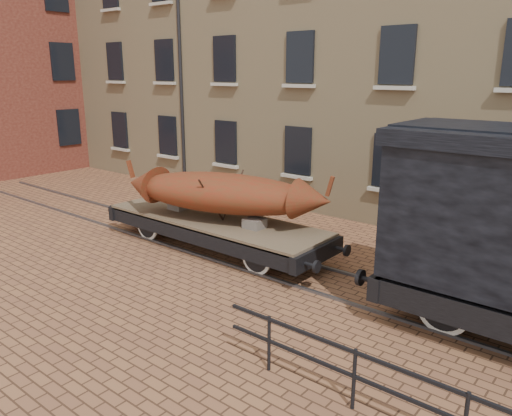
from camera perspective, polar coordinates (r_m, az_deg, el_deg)
The scene contains 4 objects.
ground at distance 13.28m, azimuth 1.31°, elevation -6.44°, with size 90.00×90.00×0.00m, color brown.
rail_track at distance 13.27m, azimuth 1.31°, elevation -6.32°, with size 30.00×1.52×0.06m.
flatcar_wagon at distance 14.22m, azimuth -4.77°, elevation -1.85°, with size 7.82×2.12×1.18m.
iron_boat at distance 13.74m, azimuth -3.86°, elevation 1.76°, with size 6.15×3.19×1.50m.
Camera 1 is at (7.57, -9.74, 4.92)m, focal length 35.00 mm.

